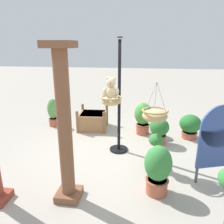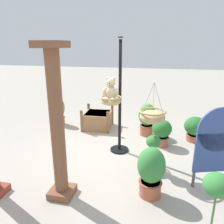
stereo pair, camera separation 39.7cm
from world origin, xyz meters
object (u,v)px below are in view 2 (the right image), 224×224
(potted_plant_small_succulent, at_px, (153,156))
(hanging_basket_with_teddy, at_px, (111,100))
(potted_plant_tall_leafy, at_px, (147,118))
(greenhouse_pillar_left, at_px, (57,129))
(display_pole_central, at_px, (120,118))
(potted_plant_fern_front, at_px, (162,132))
(display_sign_board, at_px, (218,142))
(potted_plant_flowering_red, at_px, (59,111))
(potted_plant_conical_shrub, at_px, (151,171))
(potted_plant_trailing_ivy, at_px, (195,128))
(hanging_basket_left_high, at_px, (152,116))
(wooden_planter_box, at_px, (98,119))
(potted_plant_bushy_green, at_px, (214,209))
(teddy_bear, at_px, (111,91))

(potted_plant_small_succulent, bearing_deg, hanging_basket_with_teddy, -28.77)
(potted_plant_tall_leafy, bearing_deg, greenhouse_pillar_left, 68.13)
(display_pole_central, height_order, potted_plant_fern_front, display_pole_central)
(display_sign_board, bearing_deg, potted_plant_flowering_red, -30.01)
(display_pole_central, relative_size, potted_plant_conical_shrub, 2.98)
(display_pole_central, distance_m, potted_plant_trailing_ivy, 2.15)
(hanging_basket_with_teddy, distance_m, potted_plant_fern_front, 1.65)
(hanging_basket_left_high, height_order, potted_plant_fern_front, hanging_basket_left_high)
(potted_plant_fern_front, relative_size, potted_plant_tall_leafy, 0.74)
(potted_plant_fern_front, xyz_separation_m, potted_plant_flowering_red, (3.20, -0.88, 0.08))
(display_pole_central, bearing_deg, hanging_basket_left_high, 135.53)
(potted_plant_fern_front, distance_m, potted_plant_flowering_red, 3.32)
(potted_plant_tall_leafy, bearing_deg, hanging_basket_with_teddy, 62.57)
(hanging_basket_left_high, bearing_deg, potted_plant_fern_front, -99.31)
(potted_plant_small_succulent, bearing_deg, wooden_planter_box, -50.37)
(potted_plant_fern_front, distance_m, potted_plant_bushy_green, 3.10)
(hanging_basket_left_high, bearing_deg, potted_plant_flowering_red, -35.60)
(teddy_bear, xyz_separation_m, potted_plant_trailing_ivy, (-1.99, -1.27, -1.17))
(hanging_basket_left_high, distance_m, potted_plant_small_succulent, 0.81)
(teddy_bear, bearing_deg, potted_plant_fern_front, -145.30)
(hanging_basket_with_teddy, xyz_separation_m, wooden_planter_box, (0.80, -1.60, -1.04))
(hanging_basket_left_high, height_order, greenhouse_pillar_left, greenhouse_pillar_left)
(display_pole_central, height_order, teddy_bear, display_pole_central)
(hanging_basket_left_high, distance_m, potted_plant_trailing_ivy, 2.21)
(display_pole_central, distance_m, wooden_planter_box, 1.75)
(potted_plant_flowering_red, height_order, potted_plant_conical_shrub, potted_plant_conical_shrub)
(potted_plant_small_succulent, bearing_deg, potted_plant_bushy_green, 113.43)
(potted_plant_flowering_red, distance_m, display_sign_board, 4.79)
(wooden_planter_box, xyz_separation_m, display_sign_board, (-2.86, 2.35, 0.60))
(teddy_bear, relative_size, potted_plant_tall_leafy, 0.56)
(potted_plant_fern_front, bearing_deg, potted_plant_tall_leafy, -55.71)
(potted_plant_small_succulent, xyz_separation_m, potted_plant_conical_shrub, (-0.01, 0.73, 0.11))
(hanging_basket_left_high, xyz_separation_m, potted_plant_tall_leafy, (0.21, -1.88, -0.67))
(potted_plant_flowering_red, height_order, potted_plant_trailing_ivy, potted_plant_flowering_red)
(potted_plant_small_succulent, distance_m, potted_plant_conical_shrub, 0.74)
(hanging_basket_with_teddy, relative_size, display_sign_board, 0.39)
(potted_plant_tall_leafy, bearing_deg, wooden_planter_box, -8.71)
(hanging_basket_left_high, distance_m, wooden_planter_box, 2.87)
(teddy_bear, bearing_deg, potted_plant_conical_shrub, 128.21)
(greenhouse_pillar_left, bearing_deg, display_pole_central, -108.83)
(potted_plant_trailing_ivy, bearing_deg, display_sign_board, 92.05)
(wooden_planter_box, distance_m, potted_plant_conical_shrub, 3.38)
(hanging_basket_left_high, distance_m, potted_plant_bushy_green, 1.99)
(hanging_basket_with_teddy, relative_size, teddy_bear, 1.14)
(potted_plant_flowering_red, relative_size, potted_plant_small_succulent, 1.11)
(potted_plant_fern_front, bearing_deg, potted_plant_bushy_green, 101.07)
(teddy_bear, height_order, display_sign_board, teddy_bear)
(potted_plant_flowering_red, relative_size, potted_plant_trailing_ivy, 1.32)
(hanging_basket_with_teddy, relative_size, wooden_planter_box, 0.63)
(potted_plant_bushy_green, xyz_separation_m, potted_plant_conical_shrub, (0.74, -1.00, -0.22))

